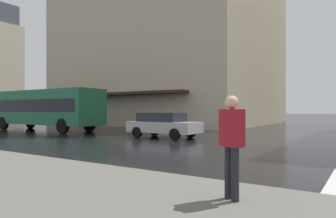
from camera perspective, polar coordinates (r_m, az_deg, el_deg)
The scene contains 4 objects.
haussmann_block_mid at distance 37.96m, azimuth 0.85°, elevation 15.84°, with size 19.99×21.41×24.49m.
car_silver at distance 17.47m, azimuth -0.89°, elevation -2.83°, with size 1.85×4.10×1.41m.
city_bus at distance 25.37m, azimuth -22.07°, elevation 0.31°, with size 2.60×11.00×3.00m.
pedestrian_in_red_jacket at distance 5.12m, azimuth 11.62°, elevation -5.33°, with size 0.42×0.47×1.68m.
Camera 1 is at (-8.95, 2.76, 1.61)m, focal length 33.20 mm.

